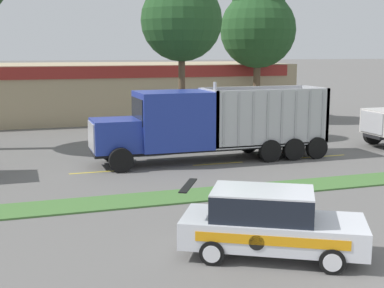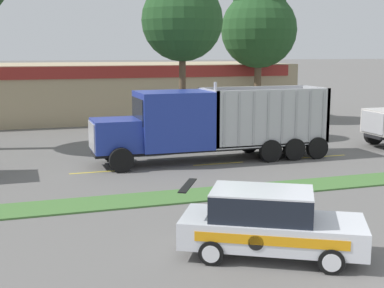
{
  "view_description": "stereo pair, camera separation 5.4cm",
  "coord_description": "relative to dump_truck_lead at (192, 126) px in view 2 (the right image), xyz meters",
  "views": [
    {
      "loc": [
        -7.44,
        -6.64,
        5.0
      ],
      "look_at": [
        -1.94,
        10.04,
        1.94
      ],
      "focal_mm": 50.0,
      "sensor_mm": 36.0,
      "label": 1
    },
    {
      "loc": [
        -7.39,
        -6.66,
        5.0
      ],
      "look_at": [
        -1.94,
        10.04,
        1.94
      ],
      "focal_mm": 50.0,
      "sensor_mm": 36.0,
      "label": 2
    }
  ],
  "objects": [
    {
      "name": "grass_verge",
      "position": [
        -0.08,
        -5.71,
        -1.63
      ],
      "size": [
        120.0,
        1.7,
        0.06
      ],
      "primitive_type": "cube",
      "color": "#477538",
      "rests_on": "ground_plane"
    },
    {
      "name": "centre_line_4",
      "position": [
        -4.43,
        -0.86,
        -1.65
      ],
      "size": [
        2.4,
        0.14,
        0.01
      ],
      "primitive_type": "cube",
      "color": "yellow",
      "rests_on": "ground_plane"
    },
    {
      "name": "centre_line_5",
      "position": [
        0.97,
        -0.86,
        -1.65
      ],
      "size": [
        2.4,
        0.14,
        0.01
      ],
      "primitive_type": "cube",
      "color": "yellow",
      "rests_on": "ground_plane"
    },
    {
      "name": "centre_line_6",
      "position": [
        6.37,
        -0.86,
        -1.65
      ],
      "size": [
        2.4,
        0.14,
        0.01
      ],
      "primitive_type": "cube",
      "color": "yellow",
      "rests_on": "ground_plane"
    },
    {
      "name": "dump_truck_lead",
      "position": [
        0.0,
        0.0,
        0.0
      ],
      "size": [
        10.97,
        2.75,
        3.67
      ],
      "color": "black",
      "rests_on": "ground_plane"
    },
    {
      "name": "rally_car",
      "position": [
        -1.78,
        -11.52,
        -0.81
      ],
      "size": [
        4.75,
        3.72,
        1.7
      ],
      "color": "silver",
      "rests_on": "ground_plane"
    },
    {
      "name": "store_building_backdrop",
      "position": [
        -4.75,
        19.22,
        0.37
      ],
      "size": [
        34.96,
        12.1,
        4.05
      ],
      "color": "tan",
      "rests_on": "ground_plane"
    },
    {
      "name": "tree_behind_left",
      "position": [
        8.94,
        12.21,
        5.34
      ],
      "size": [
        5.34,
        5.34,
        10.49
      ],
      "color": "brown",
      "rests_on": "ground_plane"
    },
    {
      "name": "tree_behind_right",
      "position": [
        1.35,
        5.87,
        5.45
      ],
      "size": [
        4.5,
        4.5,
        10.05
      ],
      "color": "brown",
      "rests_on": "ground_plane"
    }
  ]
}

